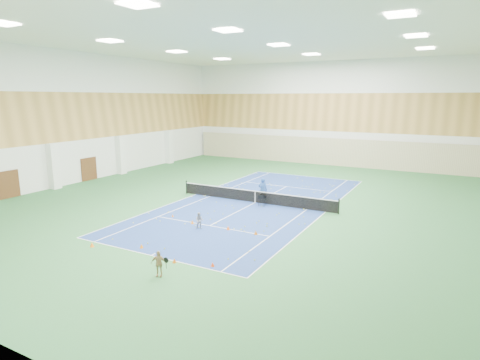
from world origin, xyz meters
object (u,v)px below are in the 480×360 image
at_px(coach, 263,190).
at_px(child_court, 199,221).
at_px(child_apron, 159,264).
at_px(ball_cart, 262,200).
at_px(tennis_net, 255,196).

height_order(coach, child_court, coach).
distance_m(child_apron, ball_cart, 13.00).
distance_m(child_court, child_apron, 6.75).
height_order(tennis_net, coach, coach).
xyz_separation_m(child_apron, ball_cart, (-1.01, 12.96, -0.16)).
height_order(tennis_net, child_apron, child_apron).
bearing_deg(ball_cart, tennis_net, 137.87).
relative_size(child_court, ball_cart, 1.16).
relative_size(child_apron, ball_cart, 1.36).
relative_size(coach, child_apron, 1.53).
xyz_separation_m(coach, child_apron, (1.54, -14.16, -0.32)).
bearing_deg(child_apron, child_court, 85.72).
bearing_deg(ball_cart, coach, 106.06).
relative_size(tennis_net, coach, 6.92).
bearing_deg(child_court, ball_cart, 55.55).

